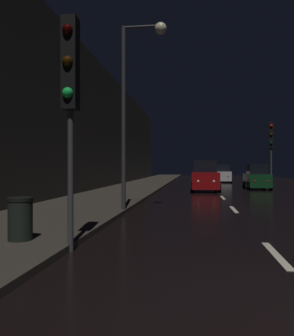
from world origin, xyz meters
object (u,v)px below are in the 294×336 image
(traffic_light_near_left, at_px, (70,82))
(streetlamp_overhead, at_px, (136,87))
(car_parked_right_far, at_px, (257,178))
(traffic_light_far_right, at_px, (271,140))
(trash_bin_curbside, at_px, (20,219))
(car_approaching_headlights, at_px, (205,177))
(car_distant_taillights, at_px, (222,174))

(traffic_light_near_left, bearing_deg, streetlamp_overhead, 174.46)
(traffic_light_near_left, height_order, car_parked_right_far, traffic_light_near_left)
(traffic_light_far_right, xyz_separation_m, trash_bin_curbside, (-9.38, -19.58, -3.06))
(traffic_light_far_right, height_order, streetlamp_overhead, streetlamp_overhead)
(car_approaching_headlights, height_order, car_parked_right_far, car_approaching_headlights)
(traffic_light_near_left, distance_m, trash_bin_curbside, 3.13)
(car_parked_right_far, relative_size, car_distant_taillights, 0.96)
(car_parked_right_far, bearing_deg, streetlamp_overhead, 155.19)
(streetlamp_overhead, bearing_deg, trash_bin_curbside, -105.42)
(traffic_light_near_left, relative_size, streetlamp_overhead, 0.68)
(streetlamp_overhead, height_order, trash_bin_curbside, streetlamp_overhead)
(traffic_light_near_left, relative_size, car_approaching_headlights, 1.10)
(streetlamp_overhead, bearing_deg, car_distant_taillights, 78.80)
(streetlamp_overhead, relative_size, trash_bin_curbside, 7.62)
(car_parked_right_far, bearing_deg, traffic_light_near_left, 160.81)
(streetlamp_overhead, relative_size, car_parked_right_far, 1.86)
(car_approaching_headlights, relative_size, car_parked_right_far, 1.15)
(traffic_light_near_left, height_order, trash_bin_curbside, traffic_light_near_left)
(traffic_light_far_right, height_order, car_approaching_headlights, traffic_light_far_right)
(trash_bin_curbside, bearing_deg, traffic_light_near_left, -12.00)
(traffic_light_far_right, relative_size, car_distant_taillights, 1.27)
(streetlamp_overhead, xyz_separation_m, trash_bin_curbside, (-1.58, -5.75, -4.09))
(streetlamp_overhead, distance_m, car_parked_right_far, 17.12)
(traffic_light_near_left, bearing_deg, car_approaching_headlights, 167.75)
(traffic_light_far_right, relative_size, car_approaching_headlights, 1.15)
(trash_bin_curbside, xyz_separation_m, car_parked_right_far, (8.58, 20.89, 0.26))
(car_parked_right_far, bearing_deg, car_approaching_headlights, 123.89)
(traffic_light_far_right, distance_m, streetlamp_overhead, 15.91)
(streetlamp_overhead, height_order, car_parked_right_far, streetlamp_overhead)
(traffic_light_far_right, height_order, car_parked_right_far, traffic_light_far_right)
(car_parked_right_far, distance_m, car_distant_taillights, 11.63)
(trash_bin_curbside, bearing_deg, car_distant_taillights, 78.04)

